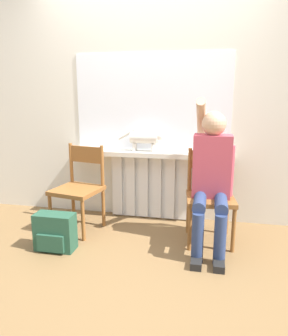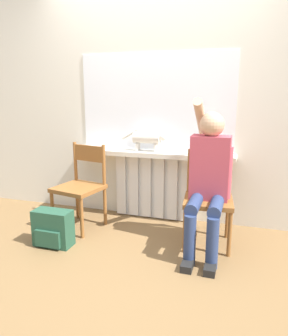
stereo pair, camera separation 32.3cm
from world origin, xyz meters
name	(u,v)px [view 2 (the right image)]	position (x,y,z in m)	size (l,w,h in m)	color
ground_plane	(114,268)	(0.00, 0.00, 0.00)	(12.00, 12.00, 0.00)	brown
wall_with_window	(156,95)	(0.00, 1.23, 1.35)	(7.00, 0.06, 2.70)	silver
radiator	(154,187)	(0.00, 1.15, 0.36)	(0.89, 0.08, 0.72)	white
windowsill	(152,154)	(0.00, 1.09, 0.74)	(1.74, 0.23, 0.05)	silver
window_glass	(155,103)	(0.00, 1.20, 1.28)	(1.67, 0.01, 1.02)	white
chair_left	(81,185)	(-0.65, 0.69, 0.45)	(0.51, 0.51, 0.86)	brown
chair_right	(208,197)	(0.65, 0.69, 0.45)	(0.48, 0.48, 0.86)	brown
person	(209,175)	(0.66, 0.58, 0.69)	(0.36, 0.98, 1.34)	navy
cat	(148,138)	(-0.05, 1.10, 0.91)	(0.50, 0.12, 0.24)	silver
backpack	(53,228)	(-0.69, 0.20, 0.16)	(0.35, 0.20, 0.34)	#234C38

